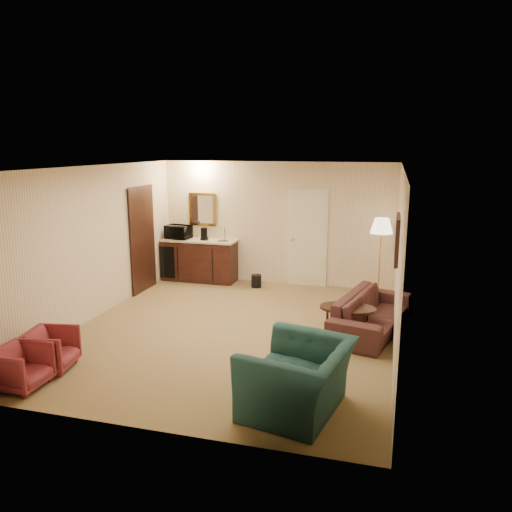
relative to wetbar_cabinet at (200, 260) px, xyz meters
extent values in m
plane|color=olive|center=(1.65, -2.72, -0.46)|extent=(6.00, 6.00, 0.00)
cube|color=beige|center=(1.65, 0.28, 0.84)|extent=(5.00, 0.02, 2.60)
cube|color=beige|center=(-0.85, -2.72, 0.84)|extent=(0.02, 6.00, 2.60)
cube|color=beige|center=(4.15, -2.72, 0.84)|extent=(0.02, 6.00, 2.60)
cube|color=white|center=(1.65, -2.72, 2.14)|extent=(5.00, 6.00, 0.02)
cube|color=beige|center=(2.35, 0.25, 0.56)|extent=(0.82, 0.06, 2.05)
cube|color=black|center=(-0.82, -1.02, 0.59)|extent=(0.06, 0.98, 2.10)
cube|color=gold|center=(0.00, 0.25, 1.09)|extent=(0.62, 0.04, 0.72)
cube|color=black|center=(4.11, -2.32, 1.09)|extent=(0.06, 0.90, 0.70)
cube|color=#371911|center=(0.00, 0.00, 0.00)|extent=(1.64, 0.58, 0.92)
imported|color=black|center=(3.80, -2.18, -0.05)|extent=(1.08, 2.17, 0.82)
imported|color=#1B4544|center=(3.11, -4.92, 0.07)|extent=(1.01, 1.34, 1.06)
imported|color=maroon|center=(-0.25, -4.72, -0.16)|extent=(0.64, 0.67, 0.60)
imported|color=maroon|center=(-0.25, -5.28, -0.16)|extent=(0.54, 0.58, 0.59)
cube|color=black|center=(3.45, -2.55, -0.21)|extent=(0.90, 0.63, 0.50)
cube|color=#B6923C|center=(3.85, -0.32, 0.33)|extent=(0.48, 0.48, 1.59)
cylinder|color=black|center=(1.35, -0.20, -0.33)|extent=(0.22, 0.22, 0.27)
imported|color=black|center=(-0.48, -0.02, 0.64)|extent=(0.58, 0.38, 0.36)
cylinder|color=black|center=(0.13, -0.02, 0.59)|extent=(0.16, 0.16, 0.27)
camera|label=1|loc=(4.02, -9.98, 2.46)|focal=35.00mm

